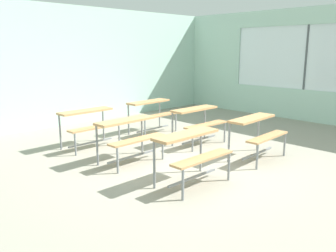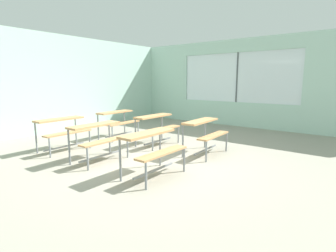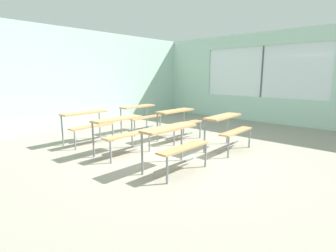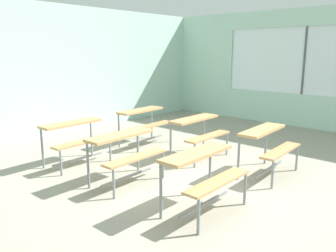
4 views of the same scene
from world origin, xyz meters
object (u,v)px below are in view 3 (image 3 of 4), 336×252
desk_bench_r0c0 (174,138)px  desk_bench_r1c1 (179,117)px  desk_bench_r2c1 (140,112)px  desk_bench_r1c0 (121,127)px  desk_bench_r2c0 (87,120)px  desk_bench_r0c1 (227,124)px

desk_bench_r0c0 → desk_bench_r1c1: (1.70, 1.35, 0.00)m
desk_bench_r0c0 → desk_bench_r2c1: (1.67, 2.76, 0.00)m
desk_bench_r1c0 → desk_bench_r1c1: size_ratio=1.01×
desk_bench_r1c0 → desk_bench_r1c1: same height
desk_bench_r0c0 → desk_bench_r2c0: 2.70m
desk_bench_r0c1 → desk_bench_r2c1: 2.77m
desk_bench_r2c0 → desk_bench_r1c1: bearing=-38.8°
desk_bench_r2c1 → desk_bench_r0c1: bearing=-91.6°
desk_bench_r1c0 → desk_bench_r1c1: 1.73m
desk_bench_r0c1 → desk_bench_r1c1: same height
desk_bench_r0c0 → desk_bench_r2c0: bearing=90.5°
desk_bench_r2c0 → desk_bench_r2c1: size_ratio=0.99×
desk_bench_r0c1 → desk_bench_r2c1: bearing=88.3°
desk_bench_r2c0 → desk_bench_r0c0: bearing=-90.2°
desk_bench_r0c0 → desk_bench_r1c1: size_ratio=1.00×
desk_bench_r2c1 → desk_bench_r1c0: bearing=-143.9°
desk_bench_r0c0 → desk_bench_r0c1: bearing=-0.6°
desk_bench_r0c0 → desk_bench_r1c0: 1.41m
desk_bench_r1c1 → desk_bench_r1c0: bearing=178.5°
desk_bench_r0c1 → desk_bench_r0c0: bearing=177.1°
desk_bench_r2c0 → desk_bench_r0c1: bearing=-58.2°
desk_bench_r0c0 → desk_bench_r2c1: bearing=58.5°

